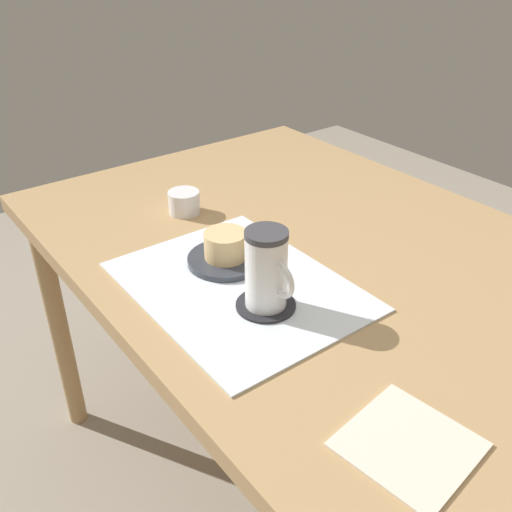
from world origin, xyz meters
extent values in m
cube|color=#9E9384|center=(0.00, 0.00, -0.01)|extent=(4.40, 4.40, 0.02)
cylinder|color=tan|center=(-0.64, -0.38, 0.35)|extent=(0.05, 0.05, 0.69)
cylinder|color=tan|center=(-0.64, 0.38, 0.35)|extent=(0.05, 0.05, 0.69)
cube|color=tan|center=(0.00, 0.00, 0.71)|extent=(1.39, 0.88, 0.04)
cylinder|color=#997047|center=(-0.03, 0.48, 0.20)|extent=(0.04, 0.04, 0.40)
cylinder|color=#997047|center=(-0.06, 0.83, 0.20)|extent=(0.04, 0.04, 0.40)
cube|color=white|center=(-0.04, -0.21, 0.73)|extent=(0.44, 0.34, 0.00)
cylinder|color=#333842|center=(-0.12, -0.18, 0.74)|extent=(0.15, 0.15, 0.01)
cylinder|color=#E5BC7F|center=(-0.12, -0.18, 0.77)|extent=(0.08, 0.08, 0.05)
cylinder|color=#232328|center=(0.04, -0.21, 0.73)|extent=(0.10, 0.10, 0.00)
cylinder|color=white|center=(0.04, -0.21, 0.80)|extent=(0.07, 0.07, 0.13)
cylinder|color=#3D3D42|center=(0.04, -0.21, 0.87)|extent=(0.07, 0.07, 0.01)
torus|color=white|center=(0.08, -0.21, 0.80)|extent=(0.06, 0.01, 0.06)
cube|color=silver|center=(0.38, -0.25, 0.73)|extent=(0.17, 0.17, 0.00)
cylinder|color=white|center=(-0.35, -0.13, 0.75)|extent=(0.07, 0.07, 0.05)
camera|label=1|loc=(0.66, -0.70, 1.30)|focal=40.00mm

